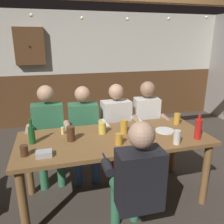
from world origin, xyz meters
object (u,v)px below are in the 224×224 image
object	(u,v)px
pint_glass_2	(71,134)
pint_glass_6	(102,128)
pint_glass_0	(177,119)
bottle_2	(198,129)
pint_glass_7	(119,139)
dining_table	(114,145)
condiment_caddy	(44,154)
person_0	(49,129)
person_3	(148,121)
table_candle	(63,131)
person_1	(84,128)
pint_glass_4	(124,127)
bottle_0	(32,134)
person_2	(118,123)
wall_dart_cabinet	(30,46)
person_4	(136,180)
pint_glass_5	(177,137)
bottle_1	(137,133)
plate_0	(165,131)
pint_glass_1	(140,127)
pint_glass_3	(24,151)

from	to	relation	value
pint_glass_2	pint_glass_6	size ratio (longest dim) A/B	1.21
pint_glass_6	pint_glass_0	bearing A→B (deg)	3.11
bottle_2	pint_glass_7	distance (m)	0.84
dining_table	condiment_caddy	bearing A→B (deg)	-160.99
person_0	person_3	xyz separation A→B (m)	(1.36, -0.00, -0.01)
table_candle	person_1	bearing A→B (deg)	54.63
dining_table	pint_glass_4	xyz separation A→B (m)	(0.13, 0.07, 0.18)
bottle_0	person_1	bearing A→B (deg)	44.00
person_1	bottle_2	bearing A→B (deg)	143.26
table_candle	bottle_0	distance (m)	0.36
person_2	wall_dart_cabinet	bearing A→B (deg)	-61.61
pint_glass_4	person_4	bearing A→B (deg)	-99.99
pint_glass_0	pint_glass_5	distance (m)	0.59
condiment_caddy	pint_glass_5	distance (m)	1.28
pint_glass_0	pint_glass_5	size ratio (longest dim) A/B	0.94
pint_glass_4	pint_glass_5	bearing A→B (deg)	-43.11
bottle_1	person_3	bearing A→B (deg)	59.18
pint_glass_2	plate_0	bearing A→B (deg)	-1.34
person_0	pint_glass_6	size ratio (longest dim) A/B	9.65
person_0	pint_glass_7	xyz separation A→B (m)	(0.68, -0.84, 0.15)
pint_glass_0	plate_0	bearing A→B (deg)	-144.63
bottle_0	wall_dart_cabinet	distance (m)	2.70
dining_table	person_3	bearing A→B (deg)	43.86
person_0	condiment_caddy	world-z (taller)	person_0
bottle_0	pint_glass_5	size ratio (longest dim) A/B	1.81
table_candle	pint_glass_1	world-z (taller)	pint_glass_1
pint_glass_5	pint_glass_6	world-z (taller)	pint_glass_5
pint_glass_7	wall_dart_cabinet	world-z (taller)	wall_dart_cabinet
person_1	table_candle	distance (m)	0.53
dining_table	plate_0	bearing A→B (deg)	-0.21
table_candle	condiment_caddy	world-z (taller)	table_candle
pint_glass_1	pint_glass_3	xyz separation A→B (m)	(-1.21, -0.25, -0.01)
person_0	bottle_2	world-z (taller)	person_0
pint_glass_0	bottle_1	bearing A→B (deg)	-153.25
bottle_2	pint_glass_5	xyz separation A→B (m)	(-0.27, -0.05, -0.04)
person_3	pint_glass_0	distance (m)	0.53
plate_0	pint_glass_2	distance (m)	1.06
pint_glass_1	condiment_caddy	bearing A→B (deg)	-163.41
bottle_0	pint_glass_4	xyz separation A→B (m)	(0.97, 0.01, -0.02)
pint_glass_4	pint_glass_5	xyz separation A→B (m)	(0.42, -0.40, -0.01)
person_1	pint_glass_2	distance (m)	0.69
pint_glass_1	pint_glass_6	distance (m)	0.42
bottle_0	pint_glass_6	distance (m)	0.74
pint_glass_0	pint_glass_7	size ratio (longest dim) A/B	1.20
person_0	pint_glass_6	xyz separation A→B (m)	(0.58, -0.53, 0.16)
pint_glass_3	bottle_0	bearing A→B (deg)	77.80
dining_table	condiment_caddy	world-z (taller)	condiment_caddy
pint_glass_5	pint_glass_7	distance (m)	0.58
pint_glass_0	pint_glass_2	world-z (taller)	pint_glass_2
bottle_2	pint_glass_4	world-z (taller)	bottle_2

